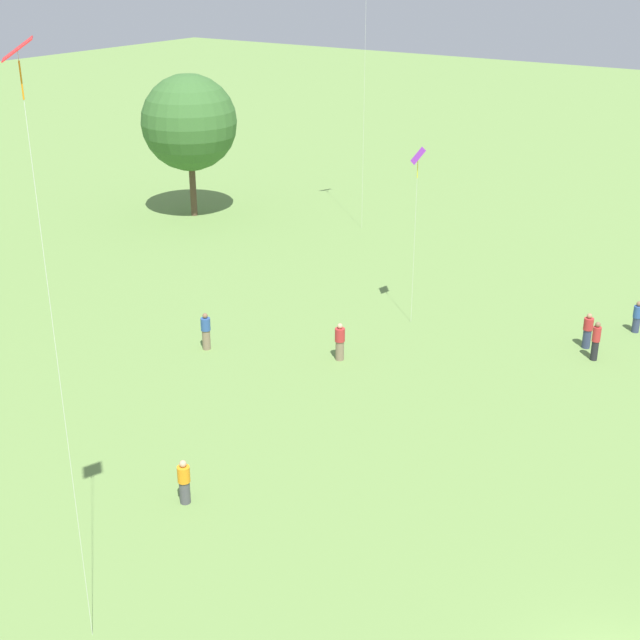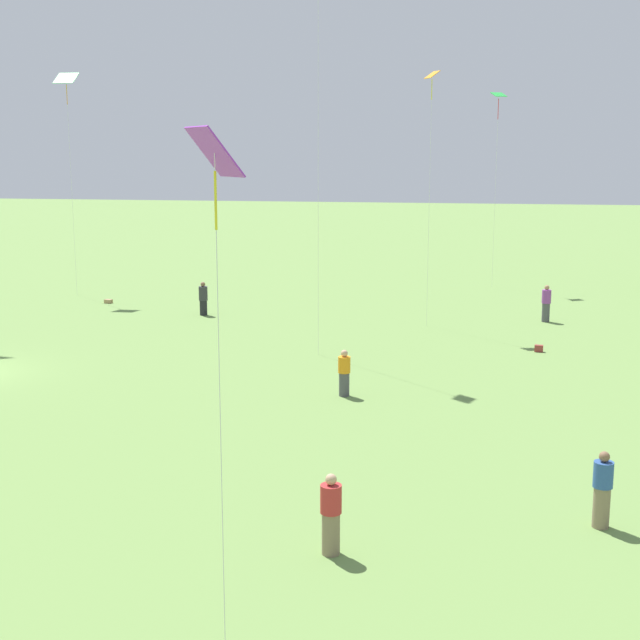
% 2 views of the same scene
% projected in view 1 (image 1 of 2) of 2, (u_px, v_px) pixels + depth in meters
% --- Properties ---
extents(tree_2, '(6.33, 6.33, 9.50)m').
position_uv_depth(tree_2, '(189.00, 123.00, 58.75)').
color(tree_2, brown).
rests_on(tree_2, ground_plane).
extents(person_0, '(0.56, 0.56, 1.63)m').
position_uv_depth(person_0, '(184.00, 482.00, 29.54)').
color(person_0, '#4C4C51').
rests_on(person_0, ground_plane).
extents(person_2, '(0.46, 0.46, 1.76)m').
position_uv_depth(person_2, '(340.00, 342.00, 39.72)').
color(person_2, '#847056').
rests_on(person_2, ground_plane).
extents(person_3, '(0.60, 0.60, 1.78)m').
position_uv_depth(person_3, '(206.00, 332.00, 40.77)').
color(person_3, '#847056').
rests_on(person_3, ground_plane).
extents(person_5, '(0.51, 0.51, 1.58)m').
position_uv_depth(person_5, '(637.00, 317.00, 42.59)').
color(person_5, '#333D5B').
rests_on(person_5, ground_plane).
extents(person_6, '(0.47, 0.47, 1.71)m').
position_uv_depth(person_6, '(588.00, 331.00, 40.91)').
color(person_6, '#333D5B').
rests_on(person_6, ground_plane).
extents(person_7, '(0.51, 0.51, 1.84)m').
position_uv_depth(person_7, '(596.00, 341.00, 39.67)').
color(person_7, '#232328').
rests_on(person_7, ground_plane).
extents(kite_6, '(1.00, 1.01, 15.53)m').
position_uv_depth(kite_6, '(24.00, 99.00, 18.54)').
color(kite_6, red).
rests_on(kite_6, ground_plane).
extents(kite_7, '(0.99, 0.95, 8.62)m').
position_uv_depth(kite_7, '(418.00, 162.00, 40.89)').
color(kite_7, purple).
rests_on(kite_7, ground_plane).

